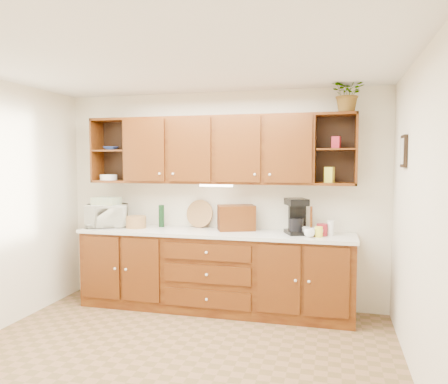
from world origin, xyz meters
The scene contains 25 objects.
floor centered at (0.00, 0.00, 0.00)m, with size 4.00×4.00×0.00m, color brown.
ceiling centered at (0.00, 0.00, 2.60)m, with size 4.00×4.00×0.00m, color white.
back_wall centered at (0.00, 1.75, 1.30)m, with size 4.00×4.00×0.00m, color #F0E7CA.
right_wall centered at (2.00, 0.00, 1.30)m, with size 3.50×3.50×0.00m, color #F0E7CA.
base_cabinets centered at (0.00, 1.45, 0.45)m, with size 3.20×0.60×0.90m, color #341105.
countertop centered at (0.00, 1.44, 0.92)m, with size 3.24×0.64×0.04m, color silver.
upper_cabinets centered at (0.01, 1.59, 1.89)m, with size 3.20×0.33×0.80m.
undercabinet_light centered at (0.00, 1.53, 1.47)m, with size 0.40×0.05×0.03m, color white.
framed_picture centered at (1.98, 0.90, 1.85)m, with size 0.03×0.24×0.30m, color black.
wicker_basket centered at (-1.00, 1.45, 1.01)m, with size 0.24×0.24×0.14m, color #AA7547.
microwave centered at (-1.40, 1.45, 1.08)m, with size 0.50×0.34×0.28m, color beige.
towel_stack centered at (-1.40, 1.45, 1.26)m, with size 0.31×0.23×0.09m, color #DCD267.
wine_bottle centered at (-0.72, 1.60, 1.08)m, with size 0.07×0.07×0.28m, color black.
woven_tray centered at (-0.25, 1.69, 0.95)m, with size 0.34×0.34×0.02m, color #AA7547.
bread_box centered at (0.24, 1.58, 1.09)m, with size 0.43×0.27×0.30m, color #341105.
mug_tree centered at (1.12, 1.39, 0.99)m, with size 0.31×0.30×0.33m.
canister_red centered at (1.24, 1.44, 1.00)m, with size 0.12×0.12×0.13m, color maroon.
canister_white centered at (1.33, 1.48, 1.02)m, with size 0.08×0.08×0.17m, color white.
canister_yellow centered at (1.21, 1.33, 1.00)m, with size 0.08×0.08×0.11m, color yellow.
coffee_maker centered at (0.95, 1.49, 1.13)m, with size 0.30×0.34×0.40m.
bowl_stack centered at (-1.39, 1.58, 1.92)m, with size 0.18×0.18×0.04m, color #2A449A.
plate_stack centered at (-1.42, 1.55, 1.56)m, with size 0.22×0.22×0.07m, color white.
pantry_box_yellow centered at (1.30, 1.58, 1.61)m, with size 0.10×0.08×0.17m, color yellow.
pantry_box_red centered at (1.37, 1.56, 1.97)m, with size 0.09×0.08×0.13m, color maroon.
potted_plant centered at (1.49, 1.53, 2.49)m, with size 0.36×0.32×0.40m, color #999999.
Camera 1 is at (1.36, -3.45, 1.75)m, focal length 35.00 mm.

